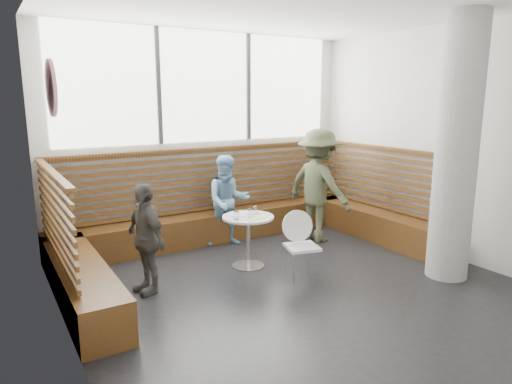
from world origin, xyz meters
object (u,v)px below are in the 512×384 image
cafe_chair (299,240)px  cafe_table (248,231)px  child_back (228,201)px  concrete_column (457,150)px  adult_man (318,186)px  child_left (145,238)px

cafe_chair → cafe_table: bearing=134.2°
cafe_table → child_back: 1.00m
concrete_column → adult_man: bearing=102.9°
cafe_chair → adult_man: (1.17, 1.08, 0.39)m
cafe_table → child_back: (0.21, 0.96, 0.19)m
concrete_column → adult_man: 2.19m
cafe_table → cafe_chair: cafe_chair is taller
adult_man → child_left: size_ratio=1.37×
cafe_table → adult_man: 1.63m
concrete_column → cafe_table: (-1.99, 1.57, -1.10)m
child_back → child_left: child_back is taller
concrete_column → child_left: (-3.39, 1.51, -0.96)m
cafe_chair → child_left: (-1.76, 0.57, 0.15)m
cafe_table → child_back: child_back is taller
adult_man → child_left: 2.98m
cafe_chair → adult_man: adult_man is taller
adult_man → child_back: bearing=56.9°
concrete_column → cafe_table: bearing=141.7°
cafe_table → child_left: (-1.40, -0.06, 0.14)m
child_back → child_left: size_ratio=1.08×
cafe_table → child_back: bearing=77.5°
cafe_table → child_back: size_ratio=0.51×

